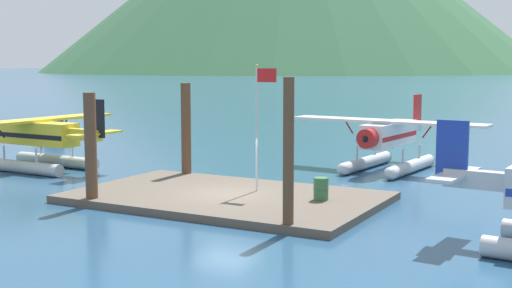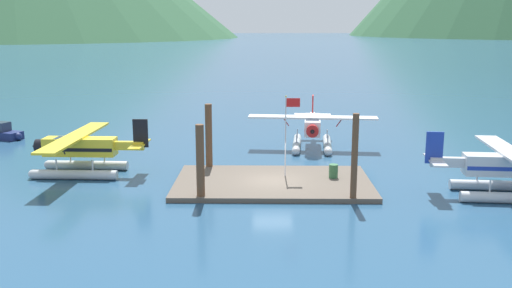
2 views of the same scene
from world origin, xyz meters
name	(u,v)px [view 1 (image 1 of 2)]	position (x,y,z in m)	size (l,w,h in m)	color
ground_plane	(226,201)	(0.00, 0.00, 0.00)	(1200.00, 1200.00, 0.00)	navy
dock_platform	(226,197)	(0.00, 0.00, 0.15)	(12.34, 7.59, 0.30)	brown
piling_near_left	(91,149)	(-4.21, -3.30, 2.24)	(0.48, 0.48, 4.47)	brown
piling_near_right	(288,156)	(4.53, -3.55, 2.58)	(0.37, 0.37, 5.16)	brown
piling_far_left	(186,131)	(-4.38, 3.58, 2.33)	(0.48, 0.48, 4.67)	brown
flagpole	(260,112)	(0.96, 1.12, 3.62)	(0.95, 0.10, 5.27)	silver
fuel_drum	(321,189)	(3.91, 0.68, 0.74)	(0.62, 0.62, 0.88)	#33663D
seaplane_white_bow_right	(388,141)	(3.39, 10.86, 1.58)	(10.48, 7.97, 3.84)	#B7BABF
seaplane_yellow_port_fwd	(38,140)	(-12.98, 2.35, 1.58)	(7.98, 10.44, 3.84)	#B7BABF
boat_navy_open_west	(53,131)	(-23.99, 14.37, 0.49)	(4.62, 2.99, 1.50)	navy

